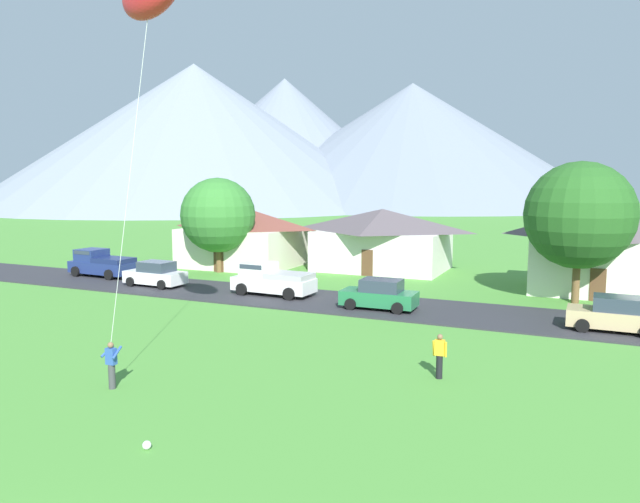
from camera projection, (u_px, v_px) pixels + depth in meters
road_strip at (406, 308)px, 33.52m from camera, size 160.00×6.20×0.08m
mountain_far_west_ridge at (196, 136)px, 158.37m from camera, size 112.81×112.81×37.49m
mountain_west_ridge at (412, 145)px, 167.30m from camera, size 108.64×108.64×33.86m
mountain_central_ridge at (285, 142)px, 176.25m from camera, size 85.31×85.31×36.63m
house_leftmost at (599, 248)px, 38.43m from camera, size 8.68×7.40×5.56m
house_left_center at (243, 235)px, 50.01m from camera, size 9.69×7.99×4.98m
house_right_center at (382, 238)px, 47.92m from camera, size 10.75×7.73×4.92m
tree_left_of_center at (218, 215)px, 46.25m from camera, size 5.84×5.84×7.42m
tree_center at (579, 215)px, 34.59m from camera, size 6.29×6.29×8.36m
parked_car_tan_west_end at (615, 315)px, 28.33m from camera, size 4.23×2.13×1.68m
parked_car_green_mid_west at (380, 295)px, 33.21m from camera, size 4.22×2.12×1.68m
parked_car_white_east_end at (156, 274)px, 40.33m from camera, size 4.25×2.18×1.68m
pickup_truck_navy_west_side at (101, 263)px, 44.35m from camera, size 5.29×2.52×1.99m
pickup_truck_white_east_side at (272, 279)px, 37.24m from camera, size 5.28×2.50×1.99m
watcher_person at (440, 355)px, 21.80m from camera, size 0.56×0.24×1.68m
soccer_ball at (147, 445)px, 16.14m from camera, size 0.24×0.24×0.24m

